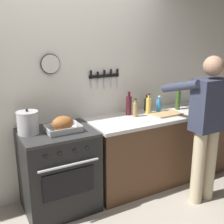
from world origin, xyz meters
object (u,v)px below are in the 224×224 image
Objects in this scene: person_cook at (207,121)px; stock_pot at (28,123)px; bottle_vinegar at (135,109)px; bottle_dish_soap at (159,106)px; bottle_olive_oil at (178,100)px; bottle_wine_red at (129,105)px; bottle_cooking_oil at (148,106)px; roasting_pan at (63,125)px; stove at (59,170)px; cutting_board at (166,114)px; bottle_soy_sauce at (147,104)px.

person_cook is 1.89m from stock_pot.
bottle_vinegar reaches higher than bottle_dish_soap.
bottle_olive_oil reaches higher than bottle_dish_soap.
stock_pot is 0.83× the size of bottle_olive_oil.
bottle_wine_red is 0.11m from bottle_vinegar.
person_cook is 6.34× the size of bottle_cooking_oil.
stock_pot is 1.48m from bottle_cooking_oil.
stock_pot reaches higher than roasting_pan.
bottle_wine_red is at bearing 8.65° from stove.
person_cook is at bearing -22.90° from stove.
person_cook is 0.83m from bottle_vinegar.
cutting_board is at bearing -1.94° from person_cook.
cutting_board is 0.30m from bottle_soy_sauce.
stove is at bearing 55.50° from person_cook.
bottle_soy_sauce is at bearing 160.01° from bottle_olive_oil.
bottle_cooking_oil is 0.16m from bottle_dish_soap.
cutting_board is 0.41m from bottle_vinegar.
bottle_wine_red is at bearing 159.89° from bottle_cooking_oil.
person_cook reaches higher than bottle_olive_oil.
bottle_olive_oil is at bearing -27.74° from person_cook.
bottle_cooking_oil reaches higher than bottle_soy_sauce.
bottle_cooking_oil reaches higher than bottle_vinegar.
bottle_olive_oil is at bearing 22.54° from cutting_board.
person_cook reaches higher than bottle_dish_soap.
bottle_soy_sauce is at bearing 29.21° from bottle_vinegar.
bottle_wine_red is 0.95× the size of bottle_olive_oil.
person_cook is at bearing -68.19° from bottle_cooking_oil.
bottle_wine_red reaches higher than bottle_dish_soap.
bottle_wine_red reaches higher than roasting_pan.
stock_pot is at bearing 179.65° from bottle_dish_soap.
stove is 1.41m from bottle_soy_sauce.
bottle_dish_soap is (0.08, -0.15, 0.00)m from bottle_soy_sauce.
stove is 1.14m from bottle_vinegar.
stove is 3.02× the size of bottle_wine_red.
cutting_board is at bearing -79.84° from bottle_dish_soap.
stock_pot is at bearing 175.51° from cutting_board.
bottle_vinegar is 0.36m from bottle_dish_soap.
cutting_board is 0.24m from bottle_cooking_oil.
stove is at bearing -177.05° from bottle_cooking_oil.
bottle_dish_soap is (-0.12, 0.69, 0.04)m from person_cook.
stock_pot is 1.25m from bottle_wine_red.
cutting_board is 1.15× the size of bottle_olive_oil.
bottle_cooking_oil is at bearing -117.96° from bottle_soy_sauce.
stove is 2.50× the size of cutting_board.
stove is 3.48× the size of stock_pot.
bottle_wine_red is 1.38× the size of bottle_dish_soap.
stock_pot is 1.56m from bottle_soy_sauce.
stock_pot is (-0.27, 0.07, 0.57)m from stove.
stove is 2.87× the size of bottle_olive_oil.
bottle_wine_red is at bearing 166.91° from bottle_dish_soap.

